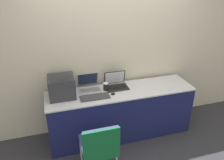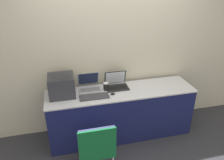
# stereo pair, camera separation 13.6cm
# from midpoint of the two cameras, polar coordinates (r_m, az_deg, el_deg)

# --- Properties ---
(ground_plane) EXTENTS (14.00, 14.00, 0.00)m
(ground_plane) POSITION_cam_midpoint_polar(r_m,az_deg,el_deg) (3.53, 2.52, -16.33)
(ground_plane) COLOR #333338
(wall_back) EXTENTS (8.00, 0.05, 2.60)m
(wall_back) POSITION_cam_midpoint_polar(r_m,az_deg,el_deg) (3.40, -0.56, 7.53)
(wall_back) COLOR beige
(wall_back) RESTS_ON ground_plane
(table) EXTENTS (2.23, 0.58, 0.80)m
(table) POSITION_cam_midpoint_polar(r_m,az_deg,el_deg) (3.49, 1.17, -8.51)
(table) COLOR #191E51
(table) RESTS_ON ground_plane
(printer) EXTENTS (0.36, 0.34, 0.31)m
(printer) POSITION_cam_midpoint_polar(r_m,az_deg,el_deg) (3.14, -14.28, -1.58)
(printer) COLOR #333338
(printer) RESTS_ON table
(laptop_left) EXTENTS (0.33, 0.32, 0.24)m
(laptop_left) POSITION_cam_midpoint_polar(r_m,az_deg,el_deg) (3.32, -7.16, -1.61)
(laptop_left) COLOR #B7B7BC
(laptop_left) RESTS_ON table
(laptop_right) EXTENTS (0.34, 0.26, 0.23)m
(laptop_right) POSITION_cam_midpoint_polar(r_m,az_deg,el_deg) (3.36, -0.08, -1.02)
(laptop_right) COLOR black
(laptop_right) RESTS_ON table
(external_keyboard) EXTENTS (0.42, 0.16, 0.02)m
(external_keyboard) POSITION_cam_midpoint_polar(r_m,az_deg,el_deg) (3.10, -5.74, -4.51)
(external_keyboard) COLOR #3D3D42
(external_keyboard) RESTS_ON table
(coffee_cup) EXTENTS (0.08, 0.08, 0.12)m
(coffee_cup) POSITION_cam_midpoint_polar(r_m,az_deg,el_deg) (3.27, -2.82, -1.74)
(coffee_cup) COLOR black
(coffee_cup) RESTS_ON table
(mouse) EXTENTS (0.07, 0.04, 0.03)m
(mouse) POSITION_cam_midpoint_polar(r_m,az_deg,el_deg) (3.16, -0.95, -3.60)
(mouse) COLOR black
(mouse) RESTS_ON table
(chair) EXTENTS (0.43, 0.50, 0.84)m
(chair) POSITION_cam_midpoint_polar(r_m,az_deg,el_deg) (2.75, -4.82, -16.59)
(chair) COLOR navy
(chair) RESTS_ON ground_plane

